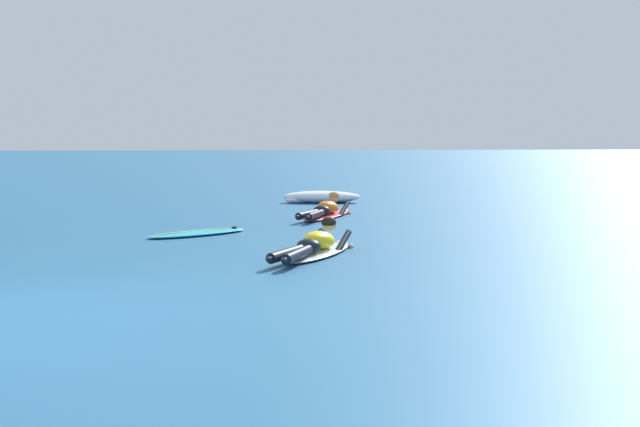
{
  "coord_description": "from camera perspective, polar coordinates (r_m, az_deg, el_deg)",
  "views": [
    {
      "loc": [
        1.88,
        -7.21,
        1.71
      ],
      "look_at": [
        3.09,
        6.01,
        0.31
      ],
      "focal_mm": 43.21,
      "sensor_mm": 36.0,
      "label": 1
    }
  ],
  "objects": [
    {
      "name": "surfer_far",
      "position": [
        15.54,
        0.41,
        0.2
      ],
      "size": [
        1.47,
        2.43,
        0.54
      ],
      "color": "#E54C66",
      "rests_on": "ground"
    },
    {
      "name": "surfer_near",
      "position": [
        10.73,
        -0.36,
        -2.41
      ],
      "size": [
        1.49,
        2.38,
        0.54
      ],
      "color": "silver",
      "rests_on": "ground"
    },
    {
      "name": "ground_plane",
      "position": [
        17.4,
        -11.38,
        0.24
      ],
      "size": [
        120.0,
        120.0,
        0.0
      ],
      "primitive_type": "plane",
      "color": "#235B84"
    },
    {
      "name": "whitewater_mid_left",
      "position": [
        18.86,
        0.13,
        1.21
      ],
      "size": [
        1.95,
        0.88,
        0.29
      ],
      "color": "white",
      "rests_on": "ground"
    },
    {
      "name": "drifting_surfboard",
      "position": [
        13.09,
        -9.0,
        -1.42
      ],
      "size": [
        1.82,
        1.47,
        0.16
      ],
      "color": "#2DB2D1",
      "rests_on": "ground"
    }
  ]
}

